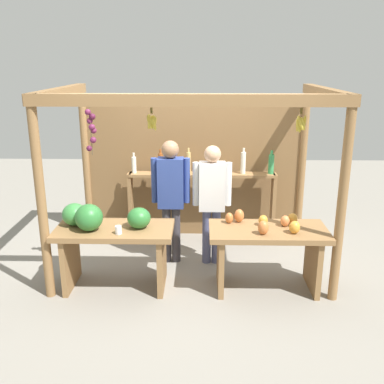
# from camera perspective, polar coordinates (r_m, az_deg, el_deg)

# --- Properties ---
(ground_plane) EXTENTS (12.00, 12.00, 0.00)m
(ground_plane) POSITION_cam_1_polar(r_m,az_deg,el_deg) (5.76, 0.04, -8.93)
(ground_plane) COLOR gray
(ground_plane) RESTS_ON ground
(market_stall) EXTENTS (3.23, 1.94, 2.20)m
(market_stall) POSITION_cam_1_polar(r_m,az_deg,el_deg) (5.74, 0.09, 4.60)
(market_stall) COLOR olive
(market_stall) RESTS_ON ground
(fruit_counter_left) EXTENTS (1.31, 0.64, 1.02)m
(fruit_counter_left) POSITION_cam_1_polar(r_m,az_deg,el_deg) (4.97, -10.92, -5.38)
(fruit_counter_left) COLOR olive
(fruit_counter_left) RESTS_ON ground
(fruit_counter_right) EXTENTS (1.31, 0.64, 0.88)m
(fruit_counter_right) POSITION_cam_1_polar(r_m,az_deg,el_deg) (4.97, 9.86, -6.62)
(fruit_counter_right) COLOR olive
(fruit_counter_right) RESTS_ON ground
(bottle_shelf_unit) EXTENTS (2.07, 0.22, 1.36)m
(bottle_shelf_unit) POSITION_cam_1_polar(r_m,az_deg,el_deg) (6.12, 1.47, 0.62)
(bottle_shelf_unit) COLOR olive
(bottle_shelf_unit) RESTS_ON ground
(vendor_man) EXTENTS (0.48, 0.21, 1.58)m
(vendor_man) POSITION_cam_1_polar(r_m,az_deg,el_deg) (5.41, -2.80, 0.10)
(vendor_man) COLOR #3D3A41
(vendor_man) RESTS_ON ground
(vendor_woman) EXTENTS (0.48, 0.21, 1.53)m
(vendor_woman) POSITION_cam_1_polar(r_m,az_deg,el_deg) (5.39, 2.63, -0.38)
(vendor_woman) COLOR #50557E
(vendor_woman) RESTS_ON ground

